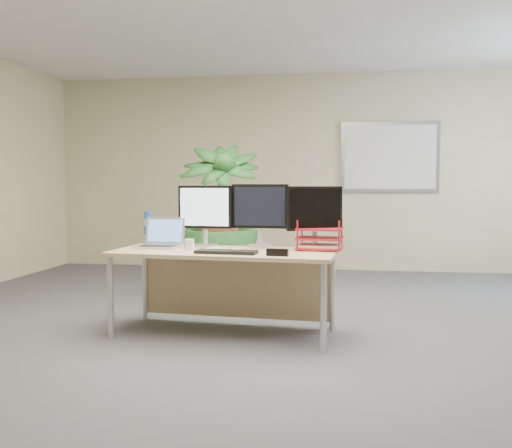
% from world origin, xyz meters
% --- Properties ---
extents(floor, '(8.00, 8.00, 0.00)m').
position_xyz_m(floor, '(0.00, 0.00, 0.00)').
color(floor, '#4C4C52').
rests_on(floor, ground).
extents(back_wall, '(7.00, 0.04, 2.70)m').
position_xyz_m(back_wall, '(0.00, 4.00, 1.35)').
color(back_wall, '#C2B589').
rests_on(back_wall, floor).
extents(whiteboard, '(1.30, 0.04, 0.95)m').
position_xyz_m(whiteboard, '(1.20, 3.97, 1.55)').
color(whiteboard, '#9D9EA2').
rests_on(whiteboard, back_wall).
extents(desk, '(1.79, 0.86, 0.67)m').
position_xyz_m(desk, '(-0.31, 0.50, 0.53)').
color(desk, tan).
rests_on(desk, floor).
extents(floor_plant, '(0.96, 0.96, 1.50)m').
position_xyz_m(floor_plant, '(-0.65, 1.66, 0.75)').
color(floor_plant, '#143714').
rests_on(floor_plant, floor).
extents(monitor_left, '(0.46, 0.21, 0.51)m').
position_xyz_m(monitor_left, '(-0.53, 0.65, 0.96)').
color(monitor_left, silver).
rests_on(monitor_left, desk).
extents(monitor_right, '(0.47, 0.21, 0.52)m').
position_xyz_m(monitor_right, '(-0.07, 0.66, 0.96)').
color(monitor_right, silver).
rests_on(monitor_right, desk).
extents(monitor_dark, '(0.43, 0.21, 0.50)m').
position_xyz_m(monitor_dark, '(0.38, 0.56, 0.96)').
color(monitor_dark, silver).
rests_on(monitor_dark, desk).
extents(laptop, '(0.36, 0.32, 0.24)m').
position_xyz_m(laptop, '(-0.88, 0.55, 0.73)').
color(laptop, silver).
rests_on(laptop, desk).
extents(keyboard, '(0.47, 0.19, 0.03)m').
position_xyz_m(keyboard, '(-0.26, 0.22, 0.68)').
color(keyboard, black).
rests_on(keyboard, desk).
extents(coffee_mug, '(0.11, 0.08, 0.09)m').
position_xyz_m(coffee_mug, '(-0.60, 0.40, 0.71)').
color(coffee_mug, white).
rests_on(coffee_mug, desk).
extents(spiral_notebook, '(0.32, 0.28, 0.01)m').
position_xyz_m(spiral_notebook, '(-0.35, 0.41, 0.67)').
color(spiral_notebook, silver).
rests_on(spiral_notebook, desk).
extents(orange_pen, '(0.15, 0.07, 0.01)m').
position_xyz_m(orange_pen, '(-0.32, 0.37, 0.68)').
color(orange_pen, orange).
rests_on(orange_pen, spiral_notebook).
extents(yellow_highlighter, '(0.12, 0.05, 0.02)m').
position_xyz_m(yellow_highlighter, '(-0.17, 0.33, 0.67)').
color(yellow_highlighter, yellow).
rests_on(yellow_highlighter, desk).
extents(water_bottle, '(0.07, 0.07, 0.29)m').
position_xyz_m(water_bottle, '(-1.05, 0.72, 0.80)').
color(water_bottle, '#A8BBC5').
rests_on(water_bottle, desk).
extents(letter_tray, '(0.37, 0.30, 0.17)m').
position_xyz_m(letter_tray, '(0.42, 0.57, 0.74)').
color(letter_tray, '#B01523').
rests_on(letter_tray, desk).
extents(stapler, '(0.16, 0.05, 0.05)m').
position_xyz_m(stapler, '(0.13, 0.13, 0.69)').
color(stapler, black).
rests_on(stapler, desk).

